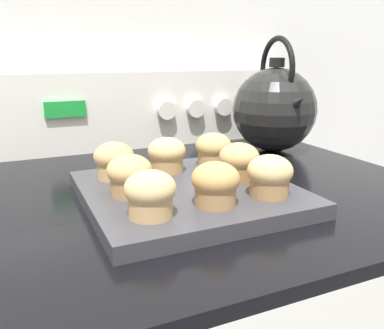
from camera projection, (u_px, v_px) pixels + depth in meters
The scene contains 12 objects.
wall_back at pixel (129, 25), 0.94m from camera, with size 8.00×0.05×2.40m.
control_panel at pixel (139, 109), 0.94m from camera, with size 0.74×0.07×0.17m.
muffin_pan at pixel (188, 193), 0.61m from camera, with size 0.30×0.30×0.02m.
muffin_r0_c0 at pixel (150, 194), 0.49m from camera, with size 0.06×0.06×0.06m.
muffin_r0_c1 at pixel (216, 184), 0.53m from camera, with size 0.06×0.06×0.06m.
muffin_r0_c2 at pixel (270, 176), 0.56m from camera, with size 0.06×0.06×0.06m.
muffin_r1_c0 at pixel (130, 175), 0.56m from camera, with size 0.06×0.06×0.06m.
muffin_r1_c2 at pixel (239, 161), 0.63m from camera, with size 0.06×0.06×0.06m.
muffin_r2_c0 at pixel (114, 160), 0.64m from camera, with size 0.06×0.06×0.06m.
muffin_r2_c1 at pixel (167, 155), 0.67m from camera, with size 0.06×0.06×0.06m.
muffin_r2_c2 at pixel (213, 149), 0.71m from camera, with size 0.06×0.06×0.06m.
tea_kettle at pixel (275, 108), 0.90m from camera, with size 0.18×0.22×0.25m.
Camera 1 is at (-0.27, -0.25, 1.14)m, focal length 38.00 mm.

